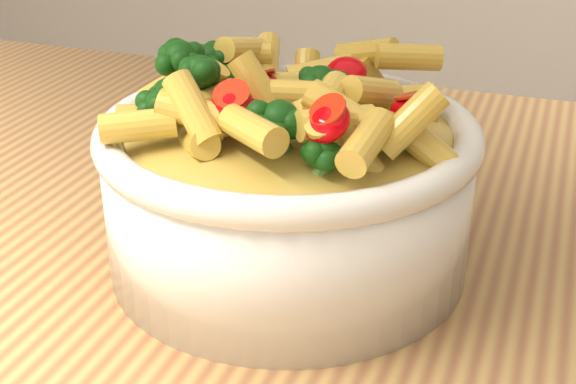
% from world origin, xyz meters
% --- Properties ---
extents(serving_bowl, '(0.22, 0.22, 0.10)m').
position_xyz_m(serving_bowl, '(-0.06, 0.03, 0.95)').
color(serving_bowl, white).
rests_on(serving_bowl, table).
extents(pasta_salad, '(0.18, 0.18, 0.04)m').
position_xyz_m(pasta_salad, '(-0.06, 0.03, 1.01)').
color(pasta_salad, '#DEC846').
rests_on(pasta_salad, serving_bowl).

